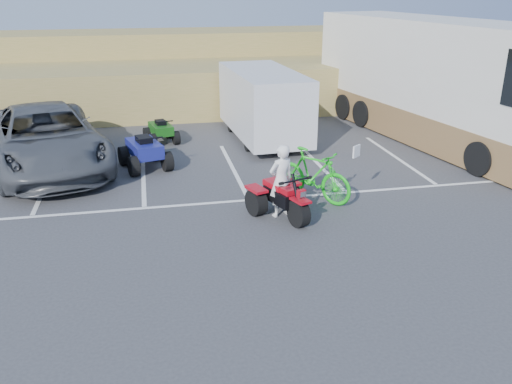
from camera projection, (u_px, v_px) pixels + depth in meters
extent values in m
plane|color=#3A3A3D|center=(270.00, 240.00, 12.00)|extent=(100.00, 100.00, 0.00)
cube|color=white|center=(48.00, 181.00, 15.55)|extent=(0.12, 5.00, 0.01)
cube|color=white|center=(143.00, 175.00, 16.06)|extent=(0.12, 5.00, 0.01)
cube|color=white|center=(233.00, 169.00, 16.56)|extent=(0.12, 5.00, 0.01)
cube|color=white|center=(317.00, 163.00, 17.07)|extent=(0.12, 5.00, 0.01)
cube|color=white|center=(397.00, 158.00, 17.58)|extent=(0.12, 5.00, 0.01)
cube|color=white|center=(472.00, 153.00, 18.08)|extent=(0.12, 5.00, 0.01)
cube|color=white|center=(249.00, 200.00, 14.19)|extent=(28.00, 0.12, 0.01)
cube|color=olive|center=(200.00, 85.00, 24.42)|extent=(40.00, 6.00, 2.00)
cube|color=olive|center=(192.00, 53.00, 27.25)|extent=(40.00, 4.00, 2.20)
imported|color=white|center=(281.00, 181.00, 12.95)|extent=(0.76, 0.62, 1.80)
imported|color=#14BF19|center=(313.00, 175.00, 14.02)|extent=(1.93, 2.16, 1.36)
imported|color=#484B50|center=(47.00, 138.00, 16.34)|extent=(4.75, 7.27, 1.86)
cube|color=silver|center=(263.00, 102.00, 19.23)|extent=(2.43, 5.39, 2.20)
cylinder|color=black|center=(263.00, 131.00, 19.62)|extent=(1.97, 0.73, 0.61)
cube|color=silver|center=(435.00, 80.00, 19.19)|extent=(4.90, 11.73, 4.10)
cube|color=brown|center=(430.00, 121.00, 19.72)|extent=(4.95, 11.74, 1.14)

